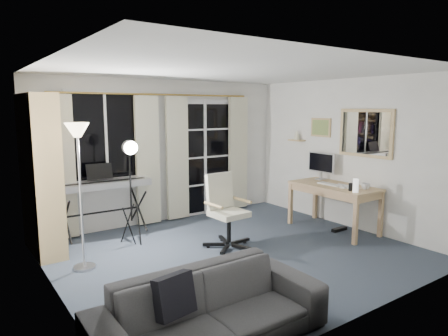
# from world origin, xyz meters

# --- Properties ---
(floor) EXTENTS (4.50, 4.00, 0.02)m
(floor) POSITION_xyz_m (0.00, 0.00, -0.01)
(floor) COLOR #384452
(floor) RESTS_ON ground
(window) EXTENTS (1.20, 0.08, 1.40)m
(window) POSITION_xyz_m (-1.05, 1.97, 1.50)
(window) COLOR white
(window) RESTS_ON floor
(french_door) EXTENTS (1.32, 0.09, 2.11)m
(french_door) POSITION_xyz_m (0.75, 1.97, 1.03)
(french_door) COLOR white
(french_door) RESTS_ON floor
(curtains) EXTENTS (3.60, 0.07, 2.13)m
(curtains) POSITION_xyz_m (-0.14, 1.88, 1.09)
(curtains) COLOR gold
(curtains) RESTS_ON floor
(bookshelf) EXTENTS (0.37, 0.99, 2.12)m
(bookshelf) POSITION_xyz_m (-2.13, 1.49, 1.00)
(bookshelf) COLOR tan
(bookshelf) RESTS_ON floor
(torchiere_lamp) EXTENTS (0.32, 0.32, 1.76)m
(torchiere_lamp) POSITION_xyz_m (-1.82, 0.64, 1.42)
(torchiere_lamp) COLOR #B2B2B7
(torchiere_lamp) RESTS_ON floor
(keyboard_piano) EXTENTS (1.44, 0.72, 1.03)m
(keyboard_piano) POSITION_xyz_m (-1.22, 1.70, 0.78)
(keyboard_piano) COLOR black
(keyboard_piano) RESTS_ON floor
(studio_light) EXTENTS (0.31, 0.31, 1.53)m
(studio_light) POSITION_xyz_m (-1.01, 1.10, 1.22)
(studio_light) COLOR black
(studio_light) RESTS_ON floor
(office_chair) EXTENTS (0.69, 0.71, 1.03)m
(office_chair) POSITION_xyz_m (0.04, 0.34, 0.61)
(office_chair) COLOR black
(office_chair) RESTS_ON floor
(desk) EXTENTS (0.69, 1.37, 0.73)m
(desk) POSITION_xyz_m (1.88, -0.07, 0.64)
(desk) COLOR tan
(desk) RESTS_ON floor
(monitor) EXTENTS (0.18, 0.53, 0.46)m
(monitor) POSITION_xyz_m (2.08, 0.38, 1.01)
(monitor) COLOR silver
(monitor) RESTS_ON desk
(desk_clutter) EXTENTS (0.43, 0.83, 0.93)m
(desk_clutter) POSITION_xyz_m (1.82, -0.30, 0.57)
(desk_clutter) COLOR white
(desk_clutter) RESTS_ON desk
(mug) EXTENTS (0.12, 0.10, 0.12)m
(mug) POSITION_xyz_m (1.98, -0.57, 0.79)
(mug) COLOR silver
(mug) RESTS_ON desk
(wall_mirror) EXTENTS (0.04, 0.94, 0.74)m
(wall_mirror) POSITION_xyz_m (2.22, -0.35, 1.55)
(wall_mirror) COLOR tan
(wall_mirror) RESTS_ON floor
(framed_print) EXTENTS (0.03, 0.42, 0.32)m
(framed_print) POSITION_xyz_m (2.23, 0.55, 1.60)
(framed_print) COLOR tan
(framed_print) RESTS_ON floor
(wall_shelf) EXTENTS (0.16, 0.30, 0.18)m
(wall_shelf) POSITION_xyz_m (2.16, 1.05, 1.41)
(wall_shelf) COLOR tan
(wall_shelf) RESTS_ON floor
(sofa) EXTENTS (1.98, 0.60, 0.77)m
(sofa) POSITION_xyz_m (-1.42, -1.55, 0.39)
(sofa) COLOR #2E2E31
(sofa) RESTS_ON floor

